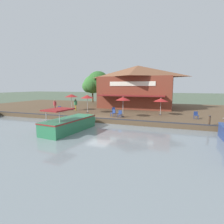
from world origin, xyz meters
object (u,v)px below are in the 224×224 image
(patio_umbrella_mid_patio_left, at_px, (71,96))
(cafe_chair_beside_entrance, at_px, (120,114))
(cafe_chair_back_row_seat, at_px, (59,109))
(person_at_quay_edge, at_px, (76,103))
(cafe_chair_far_corner_seat, at_px, (114,110))
(person_mid_patio, at_px, (55,104))
(tree_upstream_bank, at_px, (97,83))
(patio_umbrella_mid_patio_right, at_px, (123,99))
(patio_umbrella_near_quay_edge, at_px, (161,100))
(mooring_post, at_px, (209,120))
(waterfront_restaurant, at_px, (137,86))
(patio_umbrella_far_corner, at_px, (87,97))
(cafe_chair_under_first_umbrella, at_px, (113,113))
(cafe_chair_mid_patio, at_px, (196,115))
(motorboat_far_downstream, at_px, (74,123))
(tree_behind_restaurant, at_px, (91,85))

(patio_umbrella_mid_patio_left, xyz_separation_m, cafe_chair_beside_entrance, (3.89, 9.16, -1.82))
(cafe_chair_back_row_seat, bearing_deg, person_at_quay_edge, 154.71)
(cafe_chair_far_corner_seat, bearing_deg, person_mid_patio, -90.27)
(patio_umbrella_mid_patio_left, distance_m, tree_upstream_bank, 10.54)
(patio_umbrella_mid_patio_right, relative_size, patio_umbrella_near_quay_edge, 1.11)
(cafe_chair_far_corner_seat, xyz_separation_m, tree_upstream_bank, (-11.51, -7.69, 4.01))
(person_at_quay_edge, height_order, mooring_post, person_at_quay_edge)
(tree_upstream_bank, bearing_deg, waterfront_restaurant, 75.56)
(patio_umbrella_mid_patio_right, height_order, patio_umbrella_far_corner, patio_umbrella_far_corner)
(patio_umbrella_near_quay_edge, bearing_deg, patio_umbrella_mid_patio_right, -54.82)
(cafe_chair_beside_entrance, height_order, mooring_post, mooring_post)
(cafe_chair_back_row_seat, relative_size, cafe_chair_far_corner_seat, 1.00)
(cafe_chair_under_first_umbrella, xyz_separation_m, cafe_chair_mid_patio, (-1.58, 9.55, 0.00))
(waterfront_restaurant, xyz_separation_m, cafe_chair_beside_entrance, (11.85, 0.30, -3.31))
(cafe_chair_under_first_umbrella, xyz_separation_m, cafe_chair_beside_entrance, (0.44, 0.98, 0.00))
(cafe_chair_back_row_seat, distance_m, motorboat_far_downstream, 9.21)
(cafe_chair_mid_patio, bearing_deg, cafe_chair_far_corner_seat, -93.74)
(patio_umbrella_mid_patio_left, height_order, cafe_chair_far_corner_seat, patio_umbrella_mid_patio_left)
(waterfront_restaurant, distance_m, cafe_chair_mid_patio, 13.65)
(cafe_chair_mid_patio, relative_size, motorboat_far_downstream, 0.12)
(tree_behind_restaurant, bearing_deg, cafe_chair_beside_entrance, 34.95)
(patio_umbrella_mid_patio_left, relative_size, person_at_quay_edge, 1.45)
(patio_umbrella_mid_patio_left, distance_m, cafe_chair_under_first_umbrella, 9.06)
(patio_umbrella_mid_patio_right, distance_m, mooring_post, 9.49)
(waterfront_restaurant, distance_m, cafe_chair_far_corner_seat, 9.85)
(cafe_chair_beside_entrance, height_order, tree_upstream_bank, tree_upstream_bank)
(person_mid_patio, bearing_deg, tree_behind_restaurant, -176.03)
(patio_umbrella_mid_patio_right, height_order, cafe_chair_beside_entrance, patio_umbrella_mid_patio_right)
(patio_umbrella_near_quay_edge, relative_size, cafe_chair_mid_patio, 2.62)
(cafe_chair_far_corner_seat, distance_m, person_at_quay_edge, 6.82)
(tree_behind_restaurant, bearing_deg, motorboat_far_downstream, 22.00)
(cafe_chair_beside_entrance, relative_size, tree_behind_restaurant, 0.13)
(waterfront_restaurant, height_order, cafe_chair_beside_entrance, waterfront_restaurant)
(waterfront_restaurant, bearing_deg, patio_umbrella_mid_patio_right, 2.73)
(patio_umbrella_far_corner, height_order, cafe_chair_beside_entrance, patio_umbrella_far_corner)
(cafe_chair_under_first_umbrella, bearing_deg, person_mid_patio, -102.36)
(patio_umbrella_far_corner, height_order, tree_behind_restaurant, tree_behind_restaurant)
(cafe_chair_back_row_seat, bearing_deg, cafe_chair_mid_patio, 92.34)
(waterfront_restaurant, distance_m, cafe_chair_beside_entrance, 12.31)
(person_mid_patio, distance_m, tree_behind_restaurant, 15.51)
(cafe_chair_under_first_umbrella, xyz_separation_m, tree_upstream_bank, (-13.76, -8.41, 4.01))
(patio_umbrella_mid_patio_left, relative_size, cafe_chair_far_corner_seat, 3.01)
(waterfront_restaurant, height_order, patio_umbrella_far_corner, waterfront_restaurant)
(motorboat_far_downstream, height_order, tree_upstream_bank, tree_upstream_bank)
(patio_umbrella_far_corner, distance_m, mooring_post, 15.38)
(cafe_chair_beside_entrance, height_order, person_mid_patio, person_mid_patio)
(patio_umbrella_far_corner, bearing_deg, cafe_chair_mid_patio, 89.31)
(cafe_chair_far_corner_seat, relative_size, mooring_post, 0.91)
(cafe_chair_far_corner_seat, bearing_deg, mooring_post, 70.67)
(patio_umbrella_mid_patio_left, bearing_deg, patio_umbrella_mid_patio_right, 70.43)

